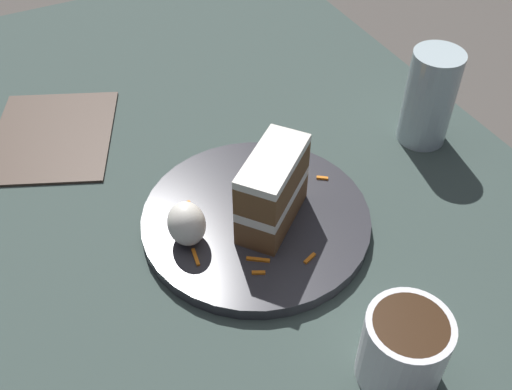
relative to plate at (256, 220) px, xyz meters
The scene contains 10 objects.
ground_plane 0.08m from the plate, 55.72° to the left, with size 6.00×6.00×0.00m, color #4C4742.
dining_table 0.07m from the plate, 55.72° to the left, with size 1.30×0.90×0.02m, color #384742.
plate is the anchor object (origin of this frame).
cake_slice 0.06m from the plate, 134.69° to the right, with size 0.11×0.12×0.10m.
cream_dollop 0.10m from the plate, 89.68° to the left, with size 0.05×0.04×0.05m, color white.
orange_garnish 0.10m from the plate, 45.73° to the right, with size 0.05×0.05×0.00m, color orange.
carrot_shreds_scatter 0.01m from the plate, 102.99° to the left, with size 0.18×0.21×0.00m.
drinking_glass 0.30m from the plate, 80.73° to the right, with size 0.07×0.07×0.14m.
coffee_mug 0.25m from the plate, behind, with size 0.08×0.08×0.09m.
menu_card 0.34m from the plate, 32.93° to the left, with size 0.17×0.20×0.00m, color #423328.
Camera 1 is at (-0.49, 0.17, 0.57)m, focal length 42.00 mm.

